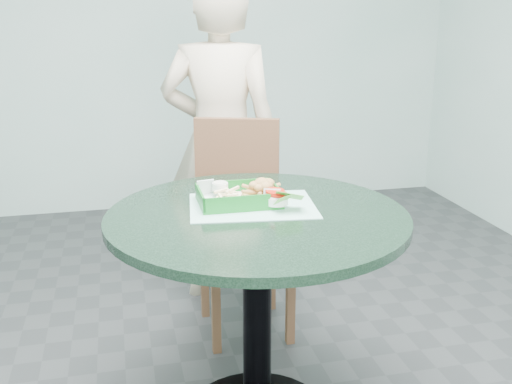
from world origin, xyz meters
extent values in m
cube|color=silver|center=(0.00, 2.50, 1.40)|extent=(4.00, 0.04, 2.80)
cylinder|color=black|center=(0.00, 0.00, 0.38)|extent=(0.10, 0.10, 0.70)
cylinder|color=#29472F|center=(0.00, 0.00, 0.73)|extent=(0.96, 0.96, 0.03)
cube|color=#331F13|center=(0.10, 0.62, 0.45)|extent=(0.37, 0.37, 0.04)
cube|color=#331F13|center=(0.10, 0.79, 0.70)|extent=(0.37, 0.04, 0.46)
cube|color=#331F13|center=(-0.06, 0.46, 0.21)|extent=(0.04, 0.04, 0.43)
cube|color=#331F13|center=(0.26, 0.46, 0.21)|extent=(0.04, 0.04, 0.43)
cube|color=#331F13|center=(-0.06, 0.78, 0.21)|extent=(0.04, 0.04, 0.43)
cube|color=#331F13|center=(0.26, 0.78, 0.21)|extent=(0.04, 0.04, 0.43)
imported|color=beige|center=(0.06, 1.00, 0.80)|extent=(0.68, 0.56, 1.61)
cube|color=#93CFC0|center=(0.00, 0.07, 0.75)|extent=(0.44, 0.35, 0.00)
cube|color=#106B1E|center=(-0.04, 0.10, 0.76)|extent=(0.26, 0.19, 0.01)
cube|color=silver|center=(-0.04, 0.10, 0.76)|extent=(0.25, 0.18, 0.00)
cube|color=#106B1E|center=(-0.04, 0.19, 0.78)|extent=(0.26, 0.01, 0.05)
cube|color=#106B1E|center=(-0.04, 0.01, 0.78)|extent=(0.26, 0.01, 0.05)
cube|color=#106B1E|center=(0.09, 0.10, 0.78)|extent=(0.01, 0.19, 0.05)
cube|color=#106B1E|center=(-0.17, 0.10, 0.78)|extent=(0.01, 0.19, 0.05)
cylinder|color=tan|center=(0.04, 0.09, 0.78)|extent=(0.13, 0.13, 0.02)
cylinder|color=white|center=(-0.09, 0.15, 0.80)|extent=(0.05, 0.05, 0.03)
cylinder|color=white|center=(-0.09, 0.15, 0.81)|extent=(0.05, 0.05, 0.00)
cylinder|color=silver|center=(0.07, 0.03, 0.78)|extent=(0.07, 0.07, 0.02)
torus|color=silver|center=(0.07, 0.03, 0.79)|extent=(0.07, 0.07, 0.01)
cylinder|color=red|center=(0.07, 0.03, 0.80)|extent=(0.06, 0.06, 0.01)
camera|label=1|loc=(-0.41, -1.73, 1.38)|focal=42.00mm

